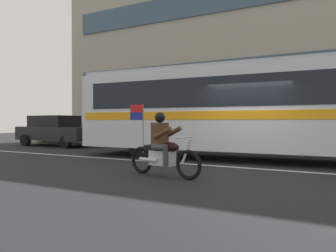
# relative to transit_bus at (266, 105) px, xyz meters

# --- Properties ---
(ground_plane) EXTENTS (60.00, 60.00, 0.00)m
(ground_plane) POSITION_rel_transit_bus_xyz_m (-0.34, -1.19, -1.88)
(ground_plane) COLOR black
(sidewalk_curb) EXTENTS (28.00, 3.80, 0.15)m
(sidewalk_curb) POSITION_rel_transit_bus_xyz_m (-0.34, 3.91, -1.81)
(sidewalk_curb) COLOR gray
(sidewalk_curb) RESTS_ON ground_plane
(lane_center_stripe) EXTENTS (26.60, 0.14, 0.01)m
(lane_center_stripe) POSITION_rel_transit_bus_xyz_m (-0.34, -1.79, -1.88)
(lane_center_stripe) COLOR silver
(lane_center_stripe) RESTS_ON ground_plane
(office_building_facade) EXTENTS (28.00, 0.89, 11.53)m
(office_building_facade) POSITION_rel_transit_bus_xyz_m (-0.34, 6.19, 3.89)
(office_building_facade) COLOR gray
(office_building_facade) RESTS_ON ground_plane
(transit_bus) EXTENTS (13.44, 3.09, 3.22)m
(transit_bus) POSITION_rel_transit_bus_xyz_m (0.00, 0.00, 0.00)
(transit_bus) COLOR silver
(transit_bus) RESTS_ON ground_plane
(motorcycle_with_rider) EXTENTS (2.17, 0.72, 1.78)m
(motorcycle_with_rider) POSITION_rel_transit_bus_xyz_m (-1.79, -4.00, -1.22)
(motorcycle_with_rider) COLOR black
(motorcycle_with_rider) RESTS_ON ground_plane
(parked_sedan_curbside) EXTENTS (4.80, 2.01, 1.64)m
(parked_sedan_curbside) POSITION_rel_transit_bus_xyz_m (-11.15, 1.39, -1.03)
(parked_sedan_curbside) COLOR black
(parked_sedan_curbside) RESTS_ON ground_plane
(fire_hydrant) EXTENTS (0.22, 0.30, 0.75)m
(fire_hydrant) POSITION_rel_transit_bus_xyz_m (0.97, 3.16, -1.37)
(fire_hydrant) COLOR #4C8C3F
(fire_hydrant) RESTS_ON sidewalk_curb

